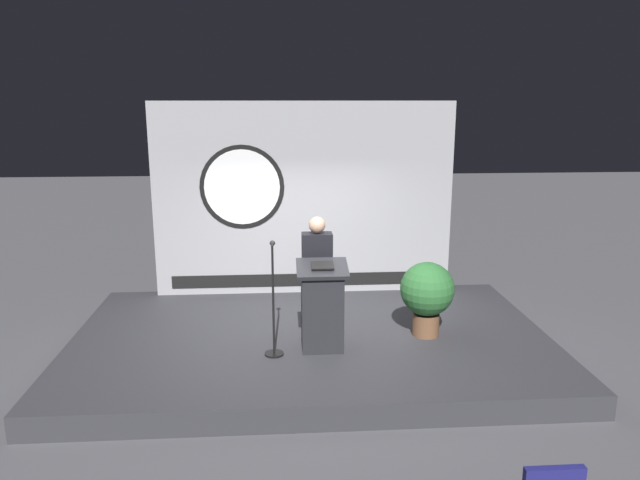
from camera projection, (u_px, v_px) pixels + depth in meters
name	position (u px, v px, depth m)	size (l,w,h in m)	color
ground_plane	(311.00, 354.00, 8.22)	(40.00, 40.00, 0.00)	#4C4C51
stage_platform	(311.00, 344.00, 8.18)	(6.40, 4.00, 0.30)	#333338
banner_display	(302.00, 200.00, 9.58)	(4.80, 0.12, 3.09)	#9E9EA3
podium	(322.00, 307.00, 7.53)	(0.64, 0.50, 1.14)	#26262B
speaker_person	(317.00, 276.00, 7.93)	(0.40, 0.26, 1.63)	black
microphone_stand	(274.00, 317.00, 7.40)	(0.24, 0.47, 1.41)	black
potted_plant	(427.00, 292.00, 7.97)	(0.72, 0.72, 1.01)	brown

